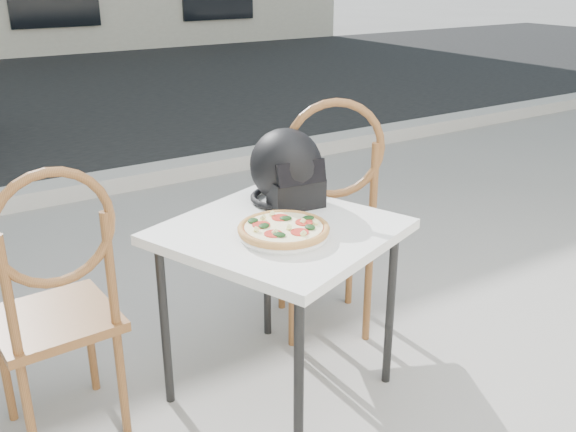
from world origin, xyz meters
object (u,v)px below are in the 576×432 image
cafe_chair_main (328,207)px  cafe_chair_side (56,295)px  pizza (284,228)px  cafe_table_main (280,243)px  plate (284,234)px  helmet (287,170)px

cafe_chair_main → cafe_chair_side: (-1.16, -0.09, -0.04)m
pizza → cafe_chair_side: size_ratio=0.39×
cafe_table_main → cafe_chair_side: size_ratio=0.92×
plate → pizza: size_ratio=0.99×
cafe_table_main → pizza: 0.13m
plate → helmet: helmet is taller
pizza → helmet: helmet is taller
plate → cafe_chair_side: 0.77m
helmet → cafe_chair_main: cafe_chair_main is taller
helmet → cafe_chair_side: (-0.91, -0.04, -0.26)m
cafe_table_main → cafe_chair_side: 0.77m
pizza → cafe_table_main: bearing=66.0°
pizza → cafe_chair_main: 0.58m
cafe_chair_main → cafe_table_main: bearing=57.2°
helmet → cafe_chair_side: bearing=-171.6°
plate → pizza: (0.00, 0.00, 0.02)m
helmet → cafe_chair_main: 0.33m
cafe_table_main → cafe_chair_side: (-0.75, 0.17, -0.07)m
helmet → pizza: bearing=-118.5°
cafe_chair_main → helmet: bearing=37.3°
cafe_chair_main → cafe_chair_side: cafe_chair_main is taller
pizza → helmet: bearing=55.3°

